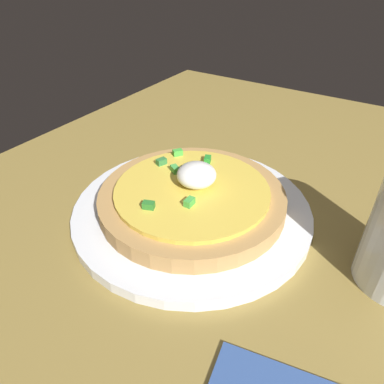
{
  "coord_description": "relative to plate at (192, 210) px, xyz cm",
  "views": [
    {
      "loc": [
        26.14,
        8.17,
        30.57
      ],
      "look_at": [
        -2.94,
        -10.43,
        6.33
      ],
      "focal_mm": 33.14,
      "sensor_mm": 36.0,
      "label": 1
    }
  ],
  "objects": [
    {
      "name": "pizza",
      "position": [
        -0.05,
        -0.01,
        2.01
      ],
      "size": [
        22.33,
        22.33,
        5.31
      ],
      "color": "#B4874D",
      "rests_on": "plate"
    },
    {
      "name": "plate",
      "position": [
        0.0,
        0.0,
        0.0
      ],
      "size": [
        28.83,
        28.83,
        1.3
      ],
      "primitive_type": "cylinder",
      "color": "white",
      "rests_on": "dining_table"
    },
    {
      "name": "dining_table",
      "position": [
        2.94,
        10.43,
        -2.17
      ],
      "size": [
        108.27,
        89.27,
        3.03
      ],
      "primitive_type": "cube",
      "color": "olive",
      "rests_on": "ground"
    }
  ]
}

